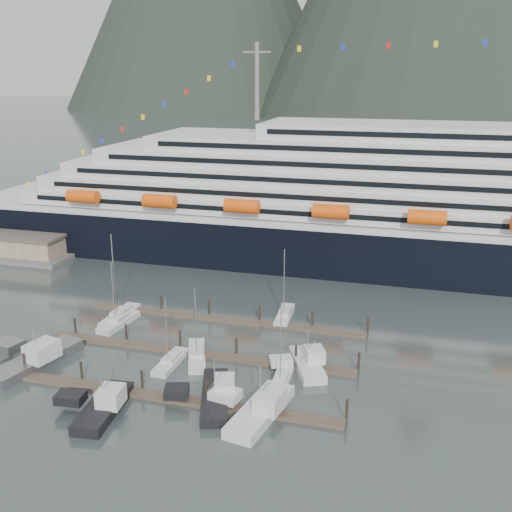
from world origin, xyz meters
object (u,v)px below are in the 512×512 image
(sailboat_h, at_px, (281,381))
(trawler_e, at_px, (306,363))
(sailboat_a, at_px, (119,323))
(sailboat_c, at_px, (171,362))
(sailboat_e, at_px, (120,316))
(sailboat_g, at_px, (284,316))
(cruise_ship, at_px, (442,214))
(trawler_d, at_px, (259,409))
(trawler_c, at_px, (214,395))
(sailboat_d, at_px, (197,356))
(trawler_b, at_px, (102,406))
(trawler_a, at_px, (35,359))

(sailboat_h, bearing_deg, trawler_e, -27.88)
(sailboat_a, xyz_separation_m, sailboat_c, (14.02, -10.76, -0.02))
(sailboat_c, xyz_separation_m, sailboat_e, (-15.07, 13.22, 0.05))
(sailboat_e, distance_m, sailboat_g, 28.15)
(sailboat_a, bearing_deg, cruise_ship, -41.86)
(cruise_ship, bearing_deg, sailboat_c, -123.72)
(sailboat_e, height_order, sailboat_g, sailboat_e)
(cruise_ship, relative_size, sailboat_h, 17.26)
(cruise_ship, height_order, trawler_e, cruise_ship)
(sailboat_e, distance_m, trawler_d, 38.36)
(sailboat_a, xyz_separation_m, trawler_c, (23.31, -18.40, 0.44))
(cruise_ship, height_order, sailboat_d, cruise_ship)
(cruise_ship, relative_size, sailboat_e, 13.36)
(sailboat_h, bearing_deg, sailboat_g, 9.08)
(trawler_b, height_order, trawler_e, trawler_b)
(sailboat_a, xyz_separation_m, trawler_d, (29.87, -20.25, 0.54))
(sailboat_e, relative_size, trawler_d, 1.18)
(sailboat_c, bearing_deg, sailboat_g, -27.98)
(sailboat_e, distance_m, trawler_a, 18.89)
(sailboat_e, bearing_deg, trawler_d, -124.61)
(sailboat_h, bearing_deg, sailboat_e, 62.82)
(sailboat_d, height_order, sailboat_h, sailboat_h)
(sailboat_d, bearing_deg, sailboat_e, 38.85)
(cruise_ship, bearing_deg, trawler_d, -108.20)
(sailboat_h, bearing_deg, sailboat_c, 83.27)
(sailboat_e, bearing_deg, sailboat_a, -155.29)
(sailboat_c, distance_m, sailboat_g, 24.22)
(sailboat_e, bearing_deg, trawler_a, 170.38)
(trawler_b, relative_size, trawler_e, 1.10)
(cruise_ship, bearing_deg, trawler_a, -132.49)
(cruise_ship, height_order, trawler_c, cruise_ship)
(sailboat_e, height_order, trawler_c, sailboat_e)
(cruise_ship, height_order, sailboat_g, cruise_ship)
(sailboat_h, height_order, trawler_d, sailboat_h)
(sailboat_e, height_order, trawler_b, sailboat_e)
(sailboat_c, xyz_separation_m, sailboat_h, (16.65, -1.14, 0.01))
(trawler_b, bearing_deg, trawler_e, -56.76)
(sailboat_e, xyz_separation_m, trawler_a, (-3.70, -18.51, 0.56))
(sailboat_a, bearing_deg, sailboat_e, 29.80)
(sailboat_c, xyz_separation_m, trawler_a, (-18.77, -5.29, 0.61))
(sailboat_a, height_order, sailboat_g, sailboat_g)
(sailboat_c, height_order, trawler_d, sailboat_c)
(trawler_b, relative_size, trawler_d, 0.87)
(sailboat_d, bearing_deg, trawler_e, -106.90)
(trawler_d, bearing_deg, trawler_a, 93.43)
(cruise_ship, height_order, sailboat_c, cruise_ship)
(sailboat_g, bearing_deg, sailboat_d, 149.28)
(cruise_ship, xyz_separation_m, sailboat_a, (-51.39, -45.24, -11.63))
(cruise_ship, distance_m, sailboat_c, 68.32)
(trawler_b, bearing_deg, sailboat_c, -18.48)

